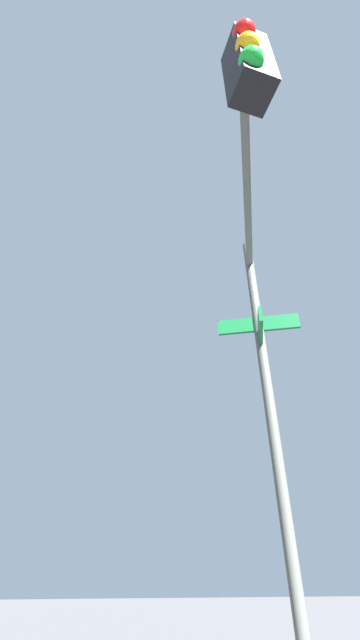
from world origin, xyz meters
TOP-DOWN VIEW (x-y plane):
  - traffic_signal_near at (-6.87, -6.04)m, footprint 1.84×3.12m

SIDE VIEW (x-z plane):
  - traffic_signal_near at x=-6.87m, z-range 1.13..6.62m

